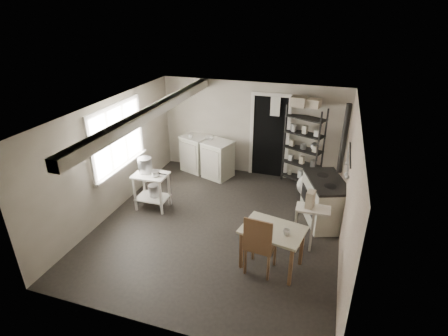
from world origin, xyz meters
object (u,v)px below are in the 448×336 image
(base_cabinets, at_px, (207,156))
(stove, at_px, (324,201))
(chair, at_px, (261,245))
(flour_sack, at_px, (306,186))
(prep_table, at_px, (152,191))
(shelf_rack, at_px, (303,146))
(work_table, at_px, (272,247))
(stockpot, at_px, (145,165))

(base_cabinets, relative_size, stove, 1.23)
(chair, height_order, flour_sack, chair)
(prep_table, height_order, shelf_rack, shelf_rack)
(shelf_rack, height_order, work_table, shelf_rack)
(shelf_rack, distance_m, flour_sack, 0.94)
(prep_table, bearing_deg, shelf_rack, 36.77)
(prep_table, height_order, base_cabinets, base_cabinets)
(shelf_rack, relative_size, stove, 1.64)
(base_cabinets, bearing_deg, shelf_rack, 23.35)
(stockpot, bearing_deg, work_table, -21.23)
(base_cabinets, relative_size, flour_sack, 2.85)
(stockpot, height_order, stove, stockpot)
(prep_table, distance_m, stockpot, 0.56)
(work_table, bearing_deg, stockpot, 158.77)
(shelf_rack, bearing_deg, base_cabinets, -153.30)
(prep_table, relative_size, chair, 0.73)
(work_table, bearing_deg, prep_table, 158.95)
(stove, xyz_separation_m, work_table, (-0.71, -1.64, -0.06))
(shelf_rack, bearing_deg, chair, -72.32)
(work_table, xyz_separation_m, chair, (-0.15, -0.14, 0.10))
(work_table, distance_m, chair, 0.23)
(prep_table, height_order, flour_sack, prep_table)
(stockpot, bearing_deg, prep_table, -24.69)
(flour_sack, bearing_deg, base_cabinets, 170.77)
(chair, bearing_deg, flour_sack, 86.28)
(base_cabinets, bearing_deg, stove, -5.62)
(chair, bearing_deg, shelf_rack, 91.29)
(stockpot, height_order, chair, stockpot)
(shelf_rack, bearing_deg, stockpot, -123.29)
(shelf_rack, relative_size, chair, 1.75)
(chair, relative_size, flour_sack, 2.18)
(stove, bearing_deg, base_cabinets, 135.31)
(stove, distance_m, flour_sack, 1.03)
(stockpot, relative_size, stove, 0.27)
(prep_table, relative_size, work_table, 0.81)
(prep_table, height_order, work_table, prep_table)
(stove, relative_size, work_table, 1.19)
(stove, bearing_deg, shelf_rack, 91.65)
(stockpot, relative_size, base_cabinets, 0.22)
(stove, bearing_deg, flour_sack, 94.03)
(prep_table, bearing_deg, stove, 9.81)
(work_table, bearing_deg, shelf_rack, 88.07)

